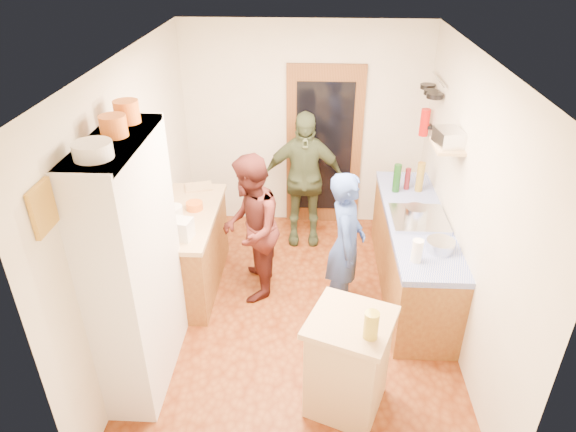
# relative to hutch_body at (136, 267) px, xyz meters

# --- Properties ---
(floor) EXTENTS (3.00, 4.00, 0.02)m
(floor) POSITION_rel_hutch_body_xyz_m (1.30, 0.80, -1.11)
(floor) COLOR brown
(floor) RESTS_ON ground
(ceiling) EXTENTS (3.00, 4.00, 0.02)m
(ceiling) POSITION_rel_hutch_body_xyz_m (1.30, 0.80, 1.51)
(ceiling) COLOR silver
(ceiling) RESTS_ON ground
(wall_back) EXTENTS (3.00, 0.02, 2.60)m
(wall_back) POSITION_rel_hutch_body_xyz_m (1.30, 2.81, 0.20)
(wall_back) COLOR beige
(wall_back) RESTS_ON ground
(wall_front) EXTENTS (3.00, 0.02, 2.60)m
(wall_front) POSITION_rel_hutch_body_xyz_m (1.30, -1.21, 0.20)
(wall_front) COLOR beige
(wall_front) RESTS_ON ground
(wall_left) EXTENTS (0.02, 4.00, 2.60)m
(wall_left) POSITION_rel_hutch_body_xyz_m (-0.21, 0.80, 0.20)
(wall_left) COLOR beige
(wall_left) RESTS_ON ground
(wall_right) EXTENTS (0.02, 4.00, 2.60)m
(wall_right) POSITION_rel_hutch_body_xyz_m (2.81, 0.80, 0.20)
(wall_right) COLOR beige
(wall_right) RESTS_ON ground
(door_frame) EXTENTS (0.95, 0.06, 2.10)m
(door_frame) POSITION_rel_hutch_body_xyz_m (1.55, 2.77, -0.05)
(door_frame) COLOR brown
(door_frame) RESTS_ON ground
(door_glass) EXTENTS (0.70, 0.02, 1.70)m
(door_glass) POSITION_rel_hutch_body_xyz_m (1.55, 2.74, -0.05)
(door_glass) COLOR black
(door_glass) RESTS_ON door_frame
(hutch_body) EXTENTS (0.40, 1.20, 2.20)m
(hutch_body) POSITION_rel_hutch_body_xyz_m (0.00, 0.00, 0.00)
(hutch_body) COLOR silver
(hutch_body) RESTS_ON ground
(hutch_top_shelf) EXTENTS (0.40, 1.14, 0.04)m
(hutch_top_shelf) POSITION_rel_hutch_body_xyz_m (0.00, 0.00, 1.08)
(hutch_top_shelf) COLOR silver
(hutch_top_shelf) RESTS_ON hutch_body
(plate_stack) EXTENTS (0.26, 0.26, 0.11)m
(plate_stack) POSITION_rel_hutch_body_xyz_m (0.00, -0.34, 1.15)
(plate_stack) COLOR white
(plate_stack) RESTS_ON hutch_top_shelf
(orange_pot_a) EXTENTS (0.19, 0.19, 0.15)m
(orange_pot_a) POSITION_rel_hutch_body_xyz_m (0.00, 0.06, 1.18)
(orange_pot_a) COLOR orange
(orange_pot_a) RESTS_ON hutch_top_shelf
(orange_pot_b) EXTENTS (0.19, 0.19, 0.17)m
(orange_pot_b) POSITION_rel_hutch_body_xyz_m (0.00, 0.35, 1.18)
(orange_pot_b) COLOR orange
(orange_pot_b) RESTS_ON hutch_top_shelf
(left_counter_base) EXTENTS (0.60, 1.40, 0.85)m
(left_counter_base) POSITION_rel_hutch_body_xyz_m (0.10, 1.25, -0.68)
(left_counter_base) COLOR olive
(left_counter_base) RESTS_ON ground
(left_counter_top) EXTENTS (0.64, 1.44, 0.05)m
(left_counter_top) POSITION_rel_hutch_body_xyz_m (0.10, 1.25, -0.23)
(left_counter_top) COLOR tan
(left_counter_top) RESTS_ON left_counter_base
(toaster) EXTENTS (0.29, 0.22, 0.20)m
(toaster) POSITION_rel_hutch_body_xyz_m (0.15, 0.79, -0.10)
(toaster) COLOR white
(toaster) RESTS_ON left_counter_top
(kettle) EXTENTS (0.20, 0.20, 0.20)m
(kettle) POSITION_rel_hutch_body_xyz_m (0.05, 1.03, -0.10)
(kettle) COLOR white
(kettle) RESTS_ON left_counter_top
(orange_bowl) EXTENTS (0.18, 0.18, 0.08)m
(orange_bowl) POSITION_rel_hutch_body_xyz_m (0.18, 1.35, -0.16)
(orange_bowl) COLOR orange
(orange_bowl) RESTS_ON left_counter_top
(chopping_board) EXTENTS (0.35, 0.29, 0.02)m
(chopping_board) POSITION_rel_hutch_body_xyz_m (0.12, 1.86, -0.19)
(chopping_board) COLOR tan
(chopping_board) RESTS_ON left_counter_top
(right_counter_base) EXTENTS (0.60, 2.20, 0.84)m
(right_counter_base) POSITION_rel_hutch_body_xyz_m (2.50, 1.30, -0.68)
(right_counter_base) COLOR olive
(right_counter_base) RESTS_ON ground
(right_counter_top) EXTENTS (0.62, 2.22, 0.06)m
(right_counter_top) POSITION_rel_hutch_body_xyz_m (2.50, 1.30, -0.23)
(right_counter_top) COLOR #132DA8
(right_counter_top) RESTS_ON right_counter_base
(hob) EXTENTS (0.55, 0.58, 0.04)m
(hob) POSITION_rel_hutch_body_xyz_m (2.50, 1.24, -0.18)
(hob) COLOR silver
(hob) RESTS_ON right_counter_top
(pot_on_hob) EXTENTS (0.22, 0.22, 0.14)m
(pot_on_hob) POSITION_rel_hutch_body_xyz_m (2.45, 1.17, -0.09)
(pot_on_hob) COLOR silver
(pot_on_hob) RESTS_ON hob
(bottle_a) EXTENTS (0.10, 0.10, 0.33)m
(bottle_a) POSITION_rel_hutch_body_xyz_m (2.35, 1.88, -0.04)
(bottle_a) COLOR #143F14
(bottle_a) RESTS_ON right_counter_top
(bottle_b) EXTENTS (0.08, 0.08, 0.25)m
(bottle_b) POSITION_rel_hutch_body_xyz_m (2.48, 1.95, -0.07)
(bottle_b) COLOR #591419
(bottle_b) RESTS_ON right_counter_top
(bottle_c) EXTENTS (0.11, 0.11, 0.34)m
(bottle_c) POSITION_rel_hutch_body_xyz_m (2.61, 1.91, -0.03)
(bottle_c) COLOR olive
(bottle_c) RESTS_ON right_counter_top
(paper_towel) EXTENTS (0.11, 0.11, 0.22)m
(paper_towel) POSITION_rel_hutch_body_xyz_m (2.35, 0.50, -0.09)
(paper_towel) COLOR white
(paper_towel) RESTS_ON right_counter_top
(mixing_bowl) EXTENTS (0.31, 0.31, 0.10)m
(mixing_bowl) POSITION_rel_hutch_body_xyz_m (2.60, 0.69, -0.15)
(mixing_bowl) COLOR silver
(mixing_bowl) RESTS_ON right_counter_top
(island_base) EXTENTS (0.71, 0.71, 0.86)m
(island_base) POSITION_rel_hutch_body_xyz_m (1.73, -0.33, -0.67)
(island_base) COLOR tan
(island_base) RESTS_ON ground
(island_top) EXTENTS (0.80, 0.80, 0.05)m
(island_top) POSITION_rel_hutch_body_xyz_m (1.73, -0.33, -0.22)
(island_top) COLOR tan
(island_top) RESTS_ON island_base
(cutting_board) EXTENTS (0.43, 0.39, 0.02)m
(cutting_board) POSITION_rel_hutch_body_xyz_m (1.70, -0.26, -0.21)
(cutting_board) COLOR white
(cutting_board) RESTS_ON island_top
(oil_jar) EXTENTS (0.14, 0.14, 0.22)m
(oil_jar) POSITION_rel_hutch_body_xyz_m (1.86, -0.50, -0.08)
(oil_jar) COLOR #AD9E2D
(oil_jar) RESTS_ON island_top
(pan_rail) EXTENTS (0.02, 0.65, 0.02)m
(pan_rail) POSITION_rel_hutch_body_xyz_m (2.76, 2.33, 0.95)
(pan_rail) COLOR silver
(pan_rail) RESTS_ON wall_right
(pan_hang_a) EXTENTS (0.18, 0.18, 0.05)m
(pan_hang_a) POSITION_rel_hutch_body_xyz_m (2.70, 2.15, 0.82)
(pan_hang_a) COLOR black
(pan_hang_a) RESTS_ON pan_rail
(pan_hang_b) EXTENTS (0.16, 0.16, 0.05)m
(pan_hang_b) POSITION_rel_hutch_body_xyz_m (2.70, 2.35, 0.80)
(pan_hang_b) COLOR black
(pan_hang_b) RESTS_ON pan_rail
(pan_hang_c) EXTENTS (0.17, 0.17, 0.05)m
(pan_hang_c) POSITION_rel_hutch_body_xyz_m (2.70, 2.55, 0.81)
(pan_hang_c) COLOR black
(pan_hang_c) RESTS_ON pan_rail
(wall_shelf) EXTENTS (0.26, 0.42, 0.03)m
(wall_shelf) POSITION_rel_hutch_body_xyz_m (2.67, 1.25, 0.60)
(wall_shelf) COLOR tan
(wall_shelf) RESTS_ON wall_right
(radio) EXTENTS (0.26, 0.33, 0.15)m
(radio) POSITION_rel_hutch_body_xyz_m (2.67, 1.25, 0.69)
(radio) COLOR silver
(radio) RESTS_ON wall_shelf
(ext_bracket) EXTENTS (0.06, 0.10, 0.04)m
(ext_bracket) POSITION_rel_hutch_body_xyz_m (2.77, 2.50, 0.35)
(ext_bracket) COLOR black
(ext_bracket) RESTS_ON wall_right
(fire_extinguisher) EXTENTS (0.11, 0.11, 0.32)m
(fire_extinguisher) POSITION_rel_hutch_body_xyz_m (2.71, 2.50, 0.40)
(fire_extinguisher) COLOR red
(fire_extinguisher) RESTS_ON wall_right
(picture_frame) EXTENTS (0.03, 0.25, 0.30)m
(picture_frame) POSITION_rel_hutch_body_xyz_m (-0.18, -0.75, 0.95)
(picture_frame) COLOR gold
(picture_frame) RESTS_ON wall_left
(person_hob) EXTENTS (0.42, 0.59, 1.54)m
(person_hob) POSITION_rel_hutch_body_xyz_m (1.78, 0.92, -0.33)
(person_hob) COLOR #2E4890
(person_hob) RESTS_ON ground
(person_left) EXTENTS (0.63, 0.79, 1.59)m
(person_left) POSITION_rel_hutch_body_xyz_m (0.82, 1.19, -0.30)
(person_left) COLOR #431916
(person_left) RESTS_ON ground
(person_back) EXTENTS (1.00, 0.44, 1.69)m
(person_back) POSITION_rel_hutch_body_xyz_m (1.32, 2.26, -0.26)
(person_back) COLOR #364127
(person_back) RESTS_ON ground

